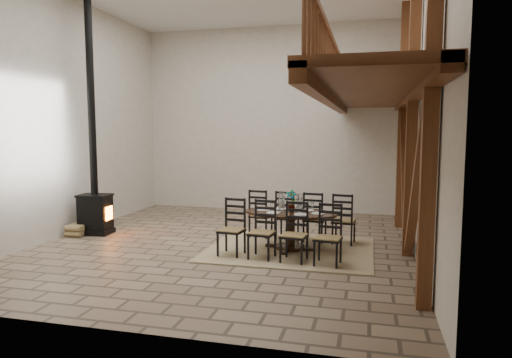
% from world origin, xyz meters
% --- Properties ---
extents(ground, '(8.00, 8.00, 0.00)m').
position_xyz_m(ground, '(0.00, 0.00, 0.00)').
color(ground, '#89755B').
rests_on(ground, ground).
extents(room_shell, '(7.02, 8.02, 5.01)m').
position_xyz_m(room_shell, '(1.19, 0.00, 3.01)').
color(room_shell, beige).
rests_on(room_shell, ground).
extents(rug, '(3.00, 2.50, 0.02)m').
position_xyz_m(rug, '(1.30, -0.13, 0.01)').
color(rug, tan).
rests_on(rug, ground).
extents(dining_table, '(2.33, 2.14, 1.11)m').
position_xyz_m(dining_table, '(1.30, -0.12, 0.36)').
color(dining_table, black).
rests_on(dining_table, ground).
extents(wood_stove, '(0.70, 0.56, 5.00)m').
position_xyz_m(wood_stove, '(-2.96, 0.17, 1.12)').
color(wood_stove, black).
rests_on(wood_stove, ground).
extents(log_basket, '(0.53, 0.53, 0.43)m').
position_xyz_m(log_basket, '(-2.95, 0.35, 0.19)').
color(log_basket, brown).
rests_on(log_basket, ground).
extents(log_stack, '(0.38, 0.50, 0.24)m').
position_xyz_m(log_stack, '(-3.25, -0.05, 0.12)').
color(log_stack, tan).
rests_on(log_stack, ground).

